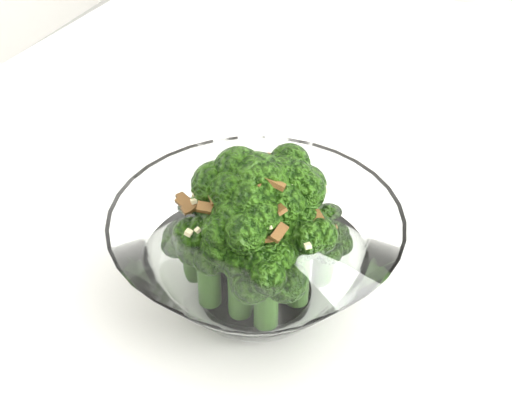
% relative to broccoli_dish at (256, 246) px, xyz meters
% --- Properties ---
extents(broccoli_dish, '(0.19, 0.19, 0.12)m').
position_rel_broccoli_dish_xyz_m(broccoli_dish, '(0.00, 0.00, 0.00)').
color(broccoli_dish, white).
rests_on(broccoli_dish, table).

